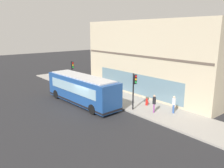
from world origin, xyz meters
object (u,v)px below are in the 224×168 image
traffic_light_near_corner (134,85)px  newspaper_vending_box (110,94)px  city_bus_nearside (82,90)px  traffic_light_down_block (72,69)px  pedestrian_by_light_pole (85,80)px  pedestrian_near_building_entrance (174,103)px  pedestrian_walking_along_curb (154,102)px  fire_hydrant (147,102)px

traffic_light_near_corner → newspaper_vending_box: 5.14m
city_bus_nearside → traffic_light_down_block: traffic_light_down_block is taller
pedestrian_by_light_pole → newspaper_vending_box: (-0.72, -6.19, -0.46)m
pedestrian_by_light_pole → traffic_light_down_block: bearing=144.1°
traffic_light_down_block → pedestrian_near_building_entrance: bearing=-81.4°
pedestrian_near_building_entrance → traffic_light_near_corner: bearing=127.0°
city_bus_nearside → pedestrian_near_building_entrance: bearing=-59.7°
pedestrian_near_building_entrance → pedestrian_by_light_pole: 13.88m
traffic_light_near_corner → traffic_light_down_block: size_ratio=1.01×
city_bus_nearside → pedestrian_walking_along_curb: city_bus_nearside is taller
city_bus_nearside → pedestrian_walking_along_curb: (3.60, -7.08, -0.40)m
traffic_light_down_block → newspaper_vending_box: 7.52m
pedestrian_by_light_pole → newspaper_vending_box: bearing=-96.6°
pedestrian_by_light_pole → pedestrian_near_building_entrance: bearing=-86.4°
city_bus_nearside → pedestrian_near_building_entrance: city_bus_nearside is taller
fire_hydrant → pedestrian_near_building_entrance: 3.19m
city_bus_nearside → pedestrian_walking_along_curb: 7.95m
traffic_light_near_corner → pedestrian_near_building_entrance: 4.10m
city_bus_nearside → pedestrian_walking_along_curb: size_ratio=5.85×
pedestrian_walking_along_curb → pedestrian_by_light_pole: (0.43, 12.55, -0.09)m
traffic_light_near_corner → newspaper_vending_box: traffic_light_near_corner is taller
pedestrian_walking_along_curb → pedestrian_by_light_pole: bearing=88.1°
traffic_light_near_corner → pedestrian_by_light_pole: (1.41, 10.83, -1.63)m
pedestrian_walking_along_curb → pedestrian_by_light_pole: pedestrian_walking_along_curb is taller
fire_hydrant → pedestrian_by_light_pole: bearing=93.3°
fire_hydrant → pedestrian_walking_along_curb: pedestrian_walking_along_curb is taller
traffic_light_near_corner → traffic_light_down_block: 11.84m
fire_hydrant → pedestrian_near_building_entrance: bearing=-85.4°
city_bus_nearside → fire_hydrant: size_ratio=13.70×
city_bus_nearside → fire_hydrant: city_bus_nearside is taller
traffic_light_near_corner → pedestrian_by_light_pole: 11.04m
pedestrian_walking_along_curb → pedestrian_near_building_entrance: 1.83m
traffic_light_near_corner → newspaper_vending_box: bearing=81.5°
newspaper_vending_box → fire_hydrant: bearing=-73.6°
pedestrian_by_light_pole → pedestrian_walking_along_curb: bearing=-91.9°
pedestrian_near_building_entrance → newspaper_vending_box: size_ratio=1.86×
traffic_light_down_block → pedestrian_by_light_pole: traffic_light_down_block is taller
traffic_light_down_block → pedestrian_walking_along_curb: size_ratio=2.09×
traffic_light_down_block → pedestrian_near_building_entrance: 15.11m
traffic_light_down_block → fire_hydrant: size_ratio=4.91×
traffic_light_down_block → pedestrian_walking_along_curb: bearing=-85.9°
pedestrian_by_light_pole → newspaper_vending_box: 6.25m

